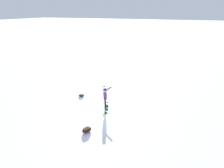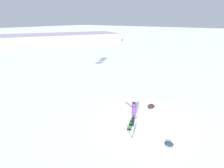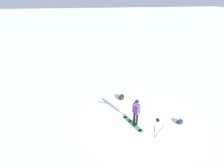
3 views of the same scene
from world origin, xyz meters
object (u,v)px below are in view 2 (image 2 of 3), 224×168
gear_bag_large (151,106)px  camera_tripod (133,126)px  snowboarder (134,111)px  gear_bag_small (169,144)px  snowboard (131,123)px

gear_bag_large → camera_tripod: camera_tripod is taller
snowboarder → gear_bag_small: size_ratio=3.10×
snowboarder → snowboard: snowboarder is taller
gear_bag_large → camera_tripod: (0.59, -4.23, 0.74)m
gear_bag_large → gear_bag_small: 4.44m
snowboard → snowboarder: bearing=-18.1°
snowboard → gear_bag_large: gear_bag_large is taller
snowboarder → gear_bag_small: bearing=-14.1°
snowboarder → gear_bag_small: 2.94m
snowboarder → gear_bag_large: bearing=88.6°
snowboard → gear_bag_large: size_ratio=2.47×
camera_tripod → gear_bag_large: bearing=97.9°
snowboarder → camera_tripod: 1.49m
gear_bag_large → gear_bag_small: (2.63, -3.58, -0.06)m
camera_tripod → gear_bag_small: 2.28m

